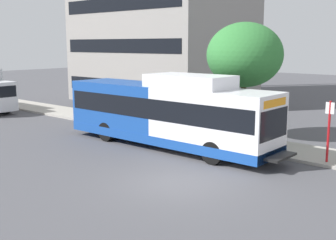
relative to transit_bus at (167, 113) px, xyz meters
The scene contains 5 objects.
ground_plane 5.96m from the transit_bus, 135.01° to the left, with size 120.00×120.00×0.00m, color #4C4C51.
sidewalk_curb 3.95m from the transit_bus, 34.50° to the left, with size 3.00×56.00×0.14m, color #A8A399.
transit_bus is the anchor object (origin of this frame).
bus_stop_sign_pole 7.49m from the transit_bus, 75.10° to the right, with size 0.10×0.36×2.60m.
street_tree_near_stop 5.21m from the transit_bus, 25.84° to the right, with size 3.98×3.98×6.05m.
Camera 1 is at (-11.53, -9.46, 5.04)m, focal length 45.24 mm.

